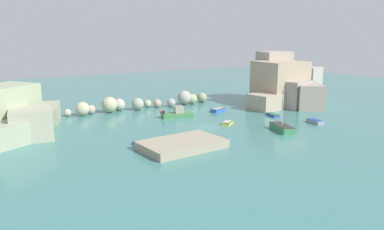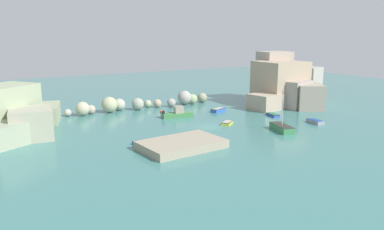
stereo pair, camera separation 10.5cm
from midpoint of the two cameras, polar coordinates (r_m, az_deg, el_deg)
cove_water at (r=57.24m, az=2.27°, el=-1.78°), size 160.00×160.00×0.00m
cliff_headland_left at (r=60.96m, az=-26.55°, el=0.03°), size 18.11×22.58×6.74m
cliff_headland_right at (r=77.14m, az=13.54°, el=4.26°), size 20.73×16.63×10.04m
rock_breakwater at (r=71.06m, az=-7.52°, el=1.80°), size 28.08×3.81×2.79m
stone_dock at (r=46.62m, az=-1.59°, el=-4.39°), size 10.29×7.04×0.98m
channel_buoy at (r=67.55m, az=-4.68°, el=0.54°), size 0.45×0.45×0.45m
moored_boat_0 at (r=63.78m, az=-2.23°, el=0.19°), size 5.37×2.88×1.81m
moored_boat_1 at (r=68.43m, az=3.84°, el=0.77°), size 3.27×2.32×0.60m
moored_boat_2 at (r=56.25m, az=13.15°, el=-1.86°), size 3.06×4.96×6.12m
moored_boat_3 at (r=65.91m, az=11.88°, el=0.03°), size 1.69×2.87×0.44m
moored_boat_4 at (r=48.09m, az=-7.53°, el=-4.31°), size 1.64×2.80×0.43m
moored_boat_5 at (r=59.10m, az=5.20°, el=-1.15°), size 2.74×2.53×0.44m
moored_boat_6 at (r=62.34m, az=17.77°, el=-0.93°), size 1.65×2.90×0.61m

